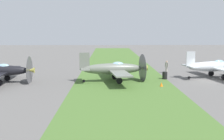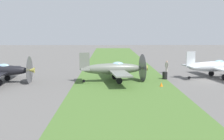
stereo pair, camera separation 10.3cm
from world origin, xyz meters
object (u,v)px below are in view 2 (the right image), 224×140
at_px(ground_crew_chief, 167,67).
at_px(runway_marker_cone, 161,84).
at_px(airplane_lead, 215,66).
at_px(airplane_wingman, 114,69).
at_px(airplane_trail, 0,71).
at_px(fuel_drum, 165,75).

xyz_separation_m(ground_crew_chief, runway_marker_cone, (9.25, -2.52, -0.69)).
xyz_separation_m(airplane_lead, airplane_wingman, (2.13, -12.73, 0.02)).
bearing_deg(runway_marker_cone, airplane_wingman, -120.27).
relative_size(airplane_trail, runway_marker_cone, 21.98).
bearing_deg(airplane_wingman, ground_crew_chief, 121.54).
xyz_separation_m(airplane_wingman, ground_crew_chief, (-6.32, 7.54, -0.59)).
height_order(airplane_trail, ground_crew_chief, airplane_trail).
bearing_deg(airplane_trail, ground_crew_chief, 106.34).
xyz_separation_m(airplane_trail, runway_marker_cone, (2.08, 17.90, -1.22)).
bearing_deg(airplane_trail, airplane_lead, 93.62).
distance_m(airplane_lead, runway_marker_cone, 9.30).
relative_size(fuel_drum, runway_marker_cone, 2.05).
bearing_deg(fuel_drum, airplane_lead, 95.39).
xyz_separation_m(fuel_drum, runway_marker_cone, (4.45, -1.27, -0.23)).
bearing_deg(airplane_wingman, fuel_drum, 95.13).
xyz_separation_m(airplane_wingman, fuel_drum, (-1.52, 6.30, -1.06)).
bearing_deg(airplane_lead, airplane_trail, -92.90).
height_order(airplane_lead, airplane_trail, airplane_lead).
height_order(fuel_drum, runway_marker_cone, fuel_drum).
bearing_deg(airplane_trail, fuel_drum, 94.04).
distance_m(ground_crew_chief, fuel_drum, 4.98).
height_order(airplane_trail, fuel_drum, airplane_trail).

